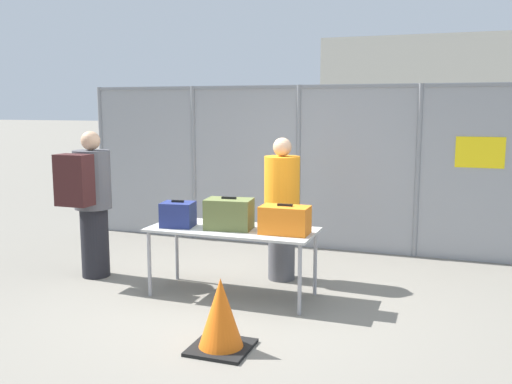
# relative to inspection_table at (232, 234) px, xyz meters

# --- Properties ---
(ground_plane) EXTENTS (120.00, 120.00, 0.00)m
(ground_plane) POSITION_rel_inspection_table_xyz_m (0.08, -0.19, -0.68)
(ground_plane) COLOR slate
(fence_section) EXTENTS (6.67, 0.07, 2.32)m
(fence_section) POSITION_rel_inspection_table_xyz_m (0.10, 2.34, 0.53)
(fence_section) COLOR gray
(fence_section) RESTS_ON ground_plane
(inspection_table) EXTENTS (1.78, 0.75, 0.74)m
(inspection_table) POSITION_rel_inspection_table_xyz_m (0.00, 0.00, 0.00)
(inspection_table) COLOR #B2B2AD
(inspection_table) RESTS_ON ground_plane
(suitcase_navy) EXTENTS (0.38, 0.33, 0.29)m
(suitcase_navy) POSITION_rel_inspection_table_xyz_m (-0.59, -0.11, 0.19)
(suitcase_navy) COLOR navy
(suitcase_navy) RESTS_ON inspection_table
(suitcase_olive) EXTENTS (0.52, 0.36, 0.35)m
(suitcase_olive) POSITION_rel_inspection_table_xyz_m (-0.02, -0.03, 0.22)
(suitcase_olive) COLOR #566033
(suitcase_olive) RESTS_ON inspection_table
(suitcase_orange) EXTENTS (0.50, 0.30, 0.31)m
(suitcase_orange) POSITION_rel_inspection_table_xyz_m (0.60, -0.05, 0.20)
(suitcase_orange) COLOR orange
(suitcase_orange) RESTS_ON inspection_table
(traveler_hooded) EXTENTS (0.43, 0.67, 1.74)m
(traveler_hooded) POSITION_rel_inspection_table_xyz_m (-1.82, 0.05, 0.27)
(traveler_hooded) COLOR black
(traveler_hooded) RESTS_ON ground_plane
(security_worker_near) EXTENTS (0.41, 0.41, 1.67)m
(security_worker_near) POSITION_rel_inspection_table_xyz_m (0.32, 0.75, 0.18)
(security_worker_near) COLOR #4C4C51
(security_worker_near) RESTS_ON ground_plane
(utility_trailer) EXTENTS (3.97, 2.08, 0.66)m
(utility_trailer) POSITION_rel_inspection_table_xyz_m (1.39, 4.92, -0.29)
(utility_trailer) COLOR #4C6B47
(utility_trailer) RESTS_ON ground_plane
(distant_hangar) EXTENTS (15.39, 11.57, 6.56)m
(distant_hangar) POSITION_rel_inspection_table_xyz_m (0.75, 39.13, 2.59)
(distant_hangar) COLOR beige
(distant_hangar) RESTS_ON ground_plane
(traffic_cone) EXTENTS (0.50, 0.50, 0.62)m
(traffic_cone) POSITION_rel_inspection_table_xyz_m (0.42, -1.31, -0.39)
(traffic_cone) COLOR black
(traffic_cone) RESTS_ON ground_plane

